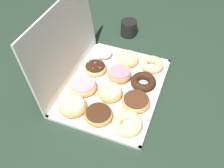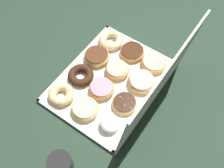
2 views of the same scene
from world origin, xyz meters
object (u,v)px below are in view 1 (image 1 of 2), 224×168
at_px(glazed_ring_donut_7, 127,59).
at_px(powdered_filled_donut_11, 104,53).
at_px(donut_box, 114,87).
at_px(glazed_ring_donut_8, 72,106).
at_px(cruller_donut_3, 152,64).
at_px(coffee_mug, 129,28).
at_px(chocolate_frosted_donut_1, 136,101).
at_px(chocolate_cake_ring_donut_2, 143,82).
at_px(glazed_ring_donut_5, 109,92).
at_px(pink_frosted_donut_6, 119,74).
at_px(chocolate_frosted_donut_4, 98,114).
at_px(sprinkle_donut_10, 95,68).
at_px(pink_frosted_donut_9, 83,86).
at_px(cruller_donut_0, 127,123).

xyz_separation_m(glazed_ring_donut_7, powdered_filled_donut_11, (-0.00, 0.12, 0.00)).
relative_size(donut_box, glazed_ring_donut_8, 4.48).
relative_size(cruller_donut_3, coffee_mug, 1.06).
height_order(chocolate_frosted_donut_1, chocolate_cake_ring_donut_2, chocolate_frosted_donut_1).
bearing_deg(donut_box, glazed_ring_donut_5, 176.69).
distance_m(pink_frosted_donut_6, glazed_ring_donut_8, 0.27).
distance_m(chocolate_frosted_donut_4, coffee_mug, 0.60).
bearing_deg(chocolate_frosted_donut_1, powdered_filled_donut_11, 45.14).
height_order(glazed_ring_donut_5, powdered_filled_donut_11, powdered_filled_donut_11).
bearing_deg(sprinkle_donut_10, pink_frosted_donut_9, 179.26).
distance_m(glazed_ring_donut_5, pink_frosted_donut_9, 0.12).
bearing_deg(glazed_ring_donut_5, chocolate_frosted_donut_1, -94.08).
distance_m(cruller_donut_0, glazed_ring_donut_8, 0.24).
distance_m(chocolate_frosted_donut_1, glazed_ring_donut_7, 0.27).
relative_size(glazed_ring_donut_8, sprinkle_donut_10, 1.09).
bearing_deg(pink_frosted_donut_9, cruller_donut_0, -115.83).
xyz_separation_m(chocolate_frosted_donut_4, pink_frosted_donut_9, (0.12, 0.12, 0.00)).
distance_m(sprinkle_donut_10, powdered_filled_donut_11, 0.11).
bearing_deg(sprinkle_donut_10, glazed_ring_donut_8, -179.01).
height_order(chocolate_frosted_donut_1, cruller_donut_3, cruller_donut_3).
height_order(donut_box, chocolate_frosted_donut_1, chocolate_frosted_donut_1).
distance_m(pink_frosted_donut_6, sprinkle_donut_10, 0.12).
bearing_deg(cruller_donut_0, glazed_ring_donut_7, 18.76).
xyz_separation_m(chocolate_cake_ring_donut_2, powdered_filled_donut_11, (0.12, 0.24, 0.00)).
bearing_deg(glazed_ring_donut_7, pink_frosted_donut_9, 153.84).
bearing_deg(donut_box, pink_frosted_donut_6, -0.48).
relative_size(donut_box, sprinkle_donut_10, 4.87).
bearing_deg(donut_box, coffee_mug, 9.64).
relative_size(donut_box, pink_frosted_donut_9, 4.28).
bearing_deg(chocolate_cake_ring_donut_2, powdered_filled_donut_11, 63.86).
height_order(donut_box, cruller_donut_3, cruller_donut_3).
height_order(glazed_ring_donut_7, glazed_ring_donut_8, glazed_ring_donut_8).
height_order(cruller_donut_0, chocolate_cake_ring_donut_2, cruller_donut_0).
bearing_deg(glazed_ring_donut_7, cruller_donut_0, -161.24).
bearing_deg(glazed_ring_donut_5, cruller_donut_0, -135.47).
bearing_deg(pink_frosted_donut_9, chocolate_frosted_donut_1, -89.97).
xyz_separation_m(cruller_donut_3, glazed_ring_donut_7, (-0.00, 0.13, -0.00)).
relative_size(cruller_donut_0, chocolate_cake_ring_donut_2, 1.05).
bearing_deg(donut_box, glazed_ring_donut_8, 147.52).
bearing_deg(pink_frosted_donut_6, coffee_mug, 11.39).
bearing_deg(pink_frosted_donut_6, glazed_ring_donut_8, 154.51).
bearing_deg(pink_frosted_donut_6, chocolate_frosted_donut_4, 179.28).
bearing_deg(donut_box, pink_frosted_donut_9, 118.41).
bearing_deg(sprinkle_donut_10, powdered_filled_donut_11, 0.95).
relative_size(donut_box, cruller_donut_3, 4.58).
distance_m(sprinkle_donut_10, coffee_mug, 0.36).
xyz_separation_m(chocolate_frosted_donut_1, chocolate_cake_ring_donut_2, (0.12, 0.00, -0.00)).
bearing_deg(sprinkle_donut_10, chocolate_frosted_donut_4, -154.45).
relative_size(chocolate_frosted_donut_1, pink_frosted_donut_9, 0.99).
bearing_deg(chocolate_frosted_donut_4, pink_frosted_donut_6, -0.72).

